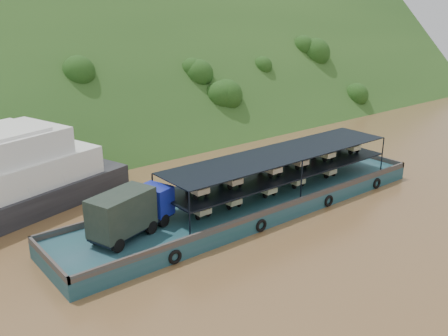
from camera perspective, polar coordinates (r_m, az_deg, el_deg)
ground at (r=43.99m, az=4.49°, el=-4.41°), size 160.00×160.00×0.00m
hillside at (r=73.10m, az=-15.13°, el=4.47°), size 140.00×39.60×39.60m
cargo_barge at (r=41.93m, az=2.02°, el=-3.85°), size 35.00×7.18×4.65m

